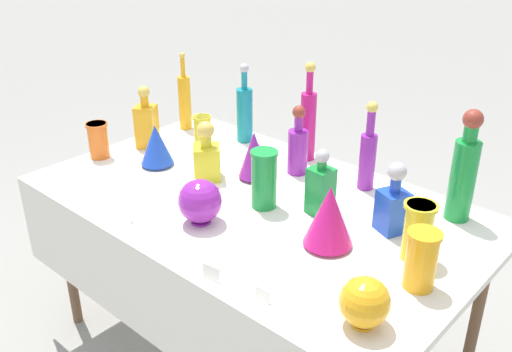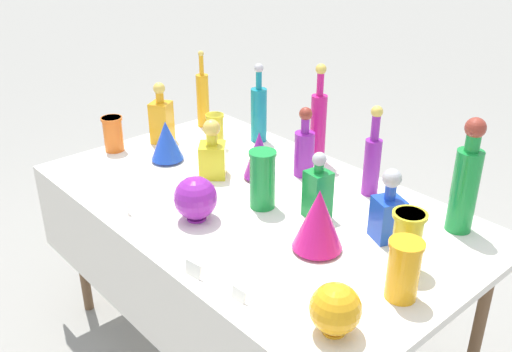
# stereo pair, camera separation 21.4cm
# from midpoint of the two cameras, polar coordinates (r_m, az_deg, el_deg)

# --- Properties ---
(ground_plane) EXTENTS (40.00, 40.00, 0.00)m
(ground_plane) POSITION_cam_midpoint_polar(r_m,az_deg,el_deg) (2.63, -2.43, -17.14)
(ground_plane) COLOR gray
(display_table) EXTENTS (1.73, 1.03, 0.76)m
(display_table) POSITION_cam_midpoint_polar(r_m,az_deg,el_deg) (2.19, -3.56, -4.28)
(display_table) COLOR white
(display_table) RESTS_ON ground
(tall_bottle_0) EXTENTS (0.09, 0.09, 0.41)m
(tall_bottle_0) POSITION_cam_midpoint_polar(r_m,az_deg,el_deg) (2.07, 17.35, 0.34)
(tall_bottle_0) COLOR #198C38
(tall_bottle_0) RESTS_ON display_table
(tall_bottle_1) EXTENTS (0.07, 0.07, 0.43)m
(tall_bottle_1) POSITION_cam_midpoint_polar(r_m,az_deg,el_deg) (2.46, 2.76, 5.45)
(tall_bottle_1) COLOR #C61972
(tall_bottle_1) RESTS_ON display_table
(tall_bottle_2) EXTENTS (0.06, 0.06, 0.38)m
(tall_bottle_2) POSITION_cam_midpoint_polar(r_m,az_deg,el_deg) (2.86, -9.30, 7.43)
(tall_bottle_2) COLOR orange
(tall_bottle_2) RESTS_ON display_table
(tall_bottle_3) EXTENTS (0.08, 0.08, 0.37)m
(tall_bottle_3) POSITION_cam_midpoint_polar(r_m,az_deg,el_deg) (2.67, -3.46, 6.40)
(tall_bottle_3) COLOR teal
(tall_bottle_3) RESTS_ON display_table
(tall_bottle_4) EXTENTS (0.08, 0.08, 0.30)m
(tall_bottle_4) POSITION_cam_midpoint_polar(r_m,az_deg,el_deg) (2.35, 1.60, 2.90)
(tall_bottle_4) COLOR purple
(tall_bottle_4) RESTS_ON display_table
(tall_bottle_5) EXTENTS (0.06, 0.06, 0.36)m
(tall_bottle_5) POSITION_cam_midpoint_polar(r_m,az_deg,el_deg) (2.23, 8.46, 2.09)
(tall_bottle_5) COLOR purple
(tall_bottle_5) RESTS_ON display_table
(square_decanter_0) EXTENTS (0.12, 0.12, 0.26)m
(square_decanter_0) POSITION_cam_midpoint_polar(r_m,az_deg,el_deg) (1.97, 10.58, -2.82)
(square_decanter_0) COLOR blue
(square_decanter_0) RESTS_ON display_table
(square_decanter_1) EXTENTS (0.15, 0.15, 0.25)m
(square_decanter_1) POSITION_cam_midpoint_polar(r_m,az_deg,el_deg) (2.32, -7.59, 1.94)
(square_decanter_1) COLOR yellow
(square_decanter_1) RESTS_ON display_table
(square_decanter_2) EXTENTS (0.12, 0.12, 0.29)m
(square_decanter_2) POSITION_cam_midpoint_polar(r_m,az_deg,el_deg) (2.68, -13.18, 5.19)
(square_decanter_2) COLOR orange
(square_decanter_2) RESTS_ON display_table
(square_decanter_3) EXTENTS (0.09, 0.09, 0.25)m
(square_decanter_3) POSITION_cam_midpoint_polar(r_m,az_deg,el_deg) (2.05, 3.53, -1.17)
(square_decanter_3) COLOR #198C38
(square_decanter_3) RESTS_ON display_table
(slender_vase_0) EXTENTS (0.10, 0.10, 0.16)m
(slender_vase_0) POSITION_cam_midpoint_polar(r_m,az_deg,el_deg) (2.63, -17.79, 3.50)
(slender_vase_0) COLOR orange
(slender_vase_0) RESTS_ON display_table
(slender_vase_1) EXTENTS (0.08, 0.08, 0.16)m
(slender_vase_1) POSITION_cam_midpoint_polar(r_m,az_deg,el_deg) (2.62, -7.73, 4.39)
(slender_vase_1) COLOR yellow
(slender_vase_1) RESTS_ON display_table
(slender_vase_2) EXTENTS (0.11, 0.11, 0.20)m
(slender_vase_2) POSITION_cam_midpoint_polar(r_m,az_deg,el_deg) (1.83, 12.69, -5.36)
(slender_vase_2) COLOR yellow
(slender_vase_2) RESTS_ON display_table
(slender_vase_3) EXTENTS (0.10, 0.10, 0.19)m
(slender_vase_3) POSITION_cam_midpoint_polar(r_m,az_deg,el_deg) (1.71, 12.79, -8.13)
(slender_vase_3) COLOR orange
(slender_vase_3) RESTS_ON display_table
(slender_vase_4) EXTENTS (0.10, 0.10, 0.22)m
(slender_vase_4) POSITION_cam_midpoint_polar(r_m,az_deg,el_deg) (2.08, -2.12, -0.24)
(slender_vase_4) COLOR #198C38
(slender_vase_4) RESTS_ON display_table
(fluted_vase_0) EXTENTS (0.13, 0.13, 0.20)m
(fluted_vase_0) POSITION_cam_midpoint_polar(r_m,az_deg,el_deg) (2.30, -2.86, 2.10)
(fluted_vase_0) COLOR purple
(fluted_vase_0) RESTS_ON display_table
(fluted_vase_1) EXTENTS (0.14, 0.14, 0.18)m
(fluted_vase_1) POSITION_cam_midpoint_polar(r_m,az_deg,el_deg) (2.48, -12.41, 3.01)
(fluted_vase_1) COLOR blue
(fluted_vase_1) RESTS_ON display_table
(fluted_vase_2) EXTENTS (0.17, 0.17, 0.22)m
(fluted_vase_2) POSITION_cam_midpoint_polar(r_m,az_deg,el_deg) (1.85, 4.06, -4.08)
(fluted_vase_2) COLOR #C61972
(fluted_vase_2) RESTS_ON display_table
(round_bowl_0) EXTENTS (0.16, 0.16, 0.16)m
(round_bowl_0) POSITION_cam_midpoint_polar(r_m,az_deg,el_deg) (2.01, -8.66, -2.59)
(round_bowl_0) COLOR purple
(round_bowl_0) RESTS_ON display_table
(round_bowl_1) EXTENTS (0.14, 0.14, 0.15)m
(round_bowl_1) POSITION_cam_midpoint_polar(r_m,az_deg,el_deg) (1.55, 6.88, -12.55)
(round_bowl_1) COLOR orange
(round_bowl_1) RESTS_ON display_table
(price_tag_left) EXTENTS (0.05, 0.02, 0.04)m
(price_tag_left) POSITION_cam_midpoint_polar(r_m,az_deg,el_deg) (1.66, -3.10, -11.92)
(price_tag_left) COLOR white
(price_tag_left) RESTS_ON display_table
(price_tag_center) EXTENTS (0.07, 0.02, 0.05)m
(price_tag_center) POSITION_cam_midpoint_polar(r_m,az_deg,el_deg) (1.75, -8.05, -9.70)
(price_tag_center) COLOR white
(price_tag_center) RESTS_ON display_table
(price_tag_right) EXTENTS (0.06, 0.03, 0.04)m
(price_tag_right) POSITION_cam_midpoint_polar(r_m,az_deg,el_deg) (2.12, -15.57, -3.79)
(price_tag_right) COLOR white
(price_tag_right) RESTS_ON display_table
(cardboard_box_behind_left) EXTENTS (0.42, 0.46, 0.35)m
(cardboard_box_behind_left) POSITION_cam_midpoint_polar(r_m,az_deg,el_deg) (3.41, 4.79, -3.28)
(cardboard_box_behind_left) COLOR tan
(cardboard_box_behind_left) RESTS_ON ground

